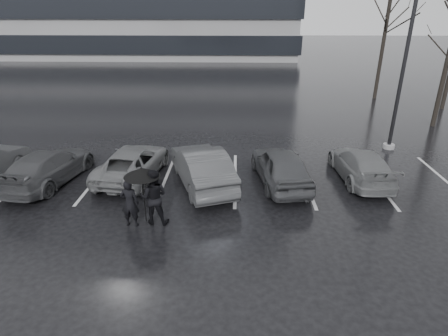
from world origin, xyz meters
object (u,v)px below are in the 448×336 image
pedestrian_left (130,203)px  pedestrian_right (154,197)px  lamp_post (406,53)px  car_west_b (133,163)px  car_west_c (49,166)px  car_main (281,166)px  car_east (361,165)px  car_west_a (202,166)px  tree_north (384,38)px

pedestrian_left → pedestrian_right: (0.71, 0.20, 0.12)m
pedestrian_left → lamp_post: bearing=-142.9°
car_west_b → car_west_c: size_ratio=0.98×
pedestrian_right → lamp_post: lamp_post is taller
car_west_c → pedestrian_right: bearing=158.6°
car_west_b → lamp_post: size_ratio=0.45×
car_main → car_east: bearing=179.4°
car_west_b → car_west_c: 3.22m
car_west_b → car_west_c: bearing=16.9°
car_west_a → pedestrian_right: bearing=46.2°
pedestrian_left → car_east: bearing=-152.6°
pedestrian_right → tree_north: tree_north is taller
pedestrian_left → car_west_c: bearing=-34.5°
car_east → tree_north: 15.78m
lamp_post → pedestrian_right: bearing=-144.7°
lamp_post → tree_north: (2.92, 10.82, -0.23)m
car_west_b → lamp_post: bearing=-156.0°
car_main → car_west_c: size_ratio=0.93×
pedestrian_right → lamp_post: 12.78m
car_main → car_east: (3.23, 0.48, -0.11)m
pedestrian_left → pedestrian_right: 0.75m
car_main → car_west_b: (-5.88, 0.39, -0.10)m
car_west_a → car_west_c: bearing=-20.1°
car_west_a → car_west_b: size_ratio=1.04×
car_west_a → lamp_post: size_ratio=0.47×
pedestrian_right → pedestrian_left: bearing=16.8°
car_main → lamp_post: size_ratio=0.43×
car_west_a → pedestrian_right: 3.10m
car_east → car_west_b: bearing=-2.1°
car_west_c → car_west_a: bearing=-170.6°
car_west_b → car_main: bearing=-177.2°
pedestrian_right → tree_north: bearing=-124.9°
car_east → lamp_post: 5.81m
car_west_a → pedestrian_left: (-1.98, -3.03, 0.04)m
car_west_a → tree_north: (11.68, 15.08, 3.50)m
car_west_c → pedestrian_left: 5.07m
car_west_a → lamp_post: 10.43m
pedestrian_left → car_west_b: bearing=-73.8°
pedestrian_left → pedestrian_right: size_ratio=0.87×
car_main → tree_north: (8.64, 14.85, 3.54)m
pedestrian_right → car_west_c: bearing=-30.3°
car_west_a → tree_north: bearing=-147.4°
car_main → car_west_b: bearing=-12.9°
pedestrian_right → tree_north: 22.35m
car_west_c → lamp_post: lamp_post is taller
car_main → car_west_a: (-3.04, -0.23, 0.04)m
car_west_a → car_west_c: 6.01m
car_east → tree_north: bearing=-113.3°
car_west_a → pedestrian_left: size_ratio=2.87×
car_west_a → car_main: bearing=164.7°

